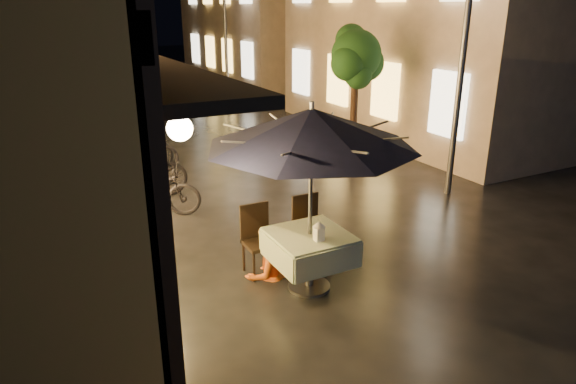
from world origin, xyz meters
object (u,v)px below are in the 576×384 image
person_orange (266,229)px  person_yellow (317,219)px  patio_umbrella (311,128)px  streetlamp_near (465,41)px  table_lantern (319,230)px  cafe_table (310,247)px  bicycle_0 (151,191)px

person_orange → person_yellow: person_yellow is taller
patio_umbrella → person_yellow: (0.41, 0.51, -1.44)m
streetlamp_near → person_yellow: 4.64m
streetlamp_near → person_yellow: (-3.84, -1.38, -2.21)m
patio_umbrella → table_lantern: bearing=-90.0°
streetlamp_near → patio_umbrella: 4.72m
cafe_table → patio_umbrella: patio_umbrella is taller
table_lantern → bicycle_0: size_ratio=0.14×
person_orange → bicycle_0: person_orange is taller
streetlamp_near → table_lantern: size_ratio=16.92×
cafe_table → person_orange: size_ratio=0.71×
cafe_table → table_lantern: size_ratio=3.96×
person_yellow → bicycle_0: person_yellow is taller
bicycle_0 → cafe_table: bearing=-136.0°
streetlamp_near → table_lantern: streetlamp_near is taller
table_lantern → bicycle_0: 3.90m
streetlamp_near → person_orange: (-4.61, -1.33, -2.22)m
cafe_table → bicycle_0: bicycle_0 is taller
streetlamp_near → bicycle_0: (-5.48, 1.56, -2.46)m
cafe_table → table_lantern: 0.40m
patio_umbrella → streetlamp_near: bearing=24.0°
streetlamp_near → bicycle_0: streetlamp_near is taller
patio_umbrella → table_lantern: (-0.00, -0.22, -1.23)m
person_yellow → person_orange: bearing=-2.8°
table_lantern → person_yellow: (0.41, 0.73, -0.21)m
bicycle_0 → table_lantern: bearing=-137.1°
table_lantern → person_yellow: person_yellow is taller
person_orange → bicycle_0: size_ratio=0.80×
person_orange → person_yellow: 0.77m
person_yellow → bicycle_0: 3.38m
table_lantern → person_orange: 0.89m
bicycle_0 → streetlamp_near: bearing=-81.5°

